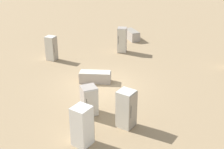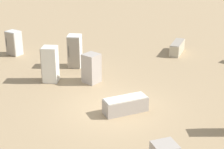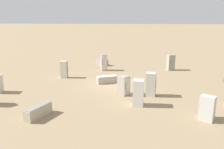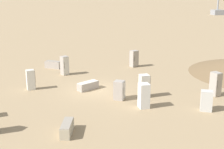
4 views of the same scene
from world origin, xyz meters
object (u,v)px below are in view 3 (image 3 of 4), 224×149
Objects in this scene: discarded_fridge_1 at (104,62)px; discarded_fridge_4 at (138,93)px; discarded_fridge_2 at (64,69)px; discarded_fridge_12 at (171,62)px; discarded_fridge_9 at (151,84)px; discarded_fridge_10 at (102,62)px; discarded_fridge_0 at (38,111)px; discarded_fridge_7 at (124,85)px; discarded_fridge_5 at (107,79)px; discarded_fridge_6 at (207,108)px.

discarded_fridge_4 is at bearing 88.29° from discarded_fridge_1.
discarded_fridge_12 reaches higher than discarded_fridge_2.
discarded_fridge_12 is at bearing 165.48° from discarded_fridge_1.
discarded_fridge_9 reaches higher than discarded_fridge_4.
discarded_fridge_2 is at bearing 141.27° from discarded_fridge_4.
discarded_fridge_4 is 2.33m from discarded_fridge_9.
discarded_fridge_10 is at bearing -150.72° from discarded_fridge_9.
discarded_fridge_4 reaches higher than discarded_fridge_0.
discarded_fridge_0 is at bearing 2.09° from discarded_fridge_2.
discarded_fridge_12 is at bearing 106.45° from discarded_fridge_2.
discarded_fridge_7 is 10.77m from discarded_fridge_12.
discarded_fridge_2 is 0.94× the size of discarded_fridge_9.
discarded_fridge_5 is at bearing -113.83° from discarded_fridge_7.
discarded_fridge_4 is at bearing 53.68° from discarded_fridge_12.
discarded_fridge_9 reaches higher than discarded_fridge_2.
discarded_fridge_12 reaches higher than discarded_fridge_0.
discarded_fridge_0 is at bearing 59.32° from discarded_fridge_1.
discarded_fridge_10 is 8.81m from discarded_fridge_12.
discarded_fridge_5 is 1.03× the size of discarded_fridge_10.
discarded_fridge_1 reaches higher than discarded_fridge_12.
discarded_fridge_2 is 10.10m from discarded_fridge_4.
discarded_fridge_4 is at bearing -137.83° from discarded_fridge_0.
discarded_fridge_0 is 8.37m from discarded_fridge_9.
discarded_fridge_12 is (5.79, 7.23, 0.57)m from discarded_fridge_5.
discarded_fridge_4 is 6.06m from discarded_fridge_5.
discarded_fridge_0 is 1.06× the size of discarded_fridge_9.
discarded_fridge_10 reaches higher than discarded_fridge_5.
discarded_fridge_2 reaches higher than discarded_fridge_0.
discarded_fridge_9 is 12.95m from discarded_fridge_10.
discarded_fridge_10 is (1.81, 7.26, -0.47)m from discarded_fridge_2.
discarded_fridge_12 is (3.64, 10.14, 0.16)m from discarded_fridge_7.
discarded_fridge_5 is at bearing 65.14° from discarded_fridge_2.
discarded_fridge_7 is (2.15, -2.91, 0.41)m from discarded_fridge_5.
discarded_fridge_5 is at bearing 50.81° from discarded_fridge_10.
discarded_fridge_9 is 10.02m from discarded_fridge_12.
discarded_fridge_10 is (-2.96, 8.12, 0.05)m from discarded_fridge_5.
discarded_fridge_2 is at bearing -115.72° from discarded_fridge_9.
discarded_fridge_1 is at bearing 153.14° from discarded_fridge_6.
discarded_fridge_7 is at bearing 86.39° from discarded_fridge_1.
discarded_fridge_1 reaches higher than discarded_fridge_5.
discarded_fridge_12 reaches higher than discarded_fridge_4.
discarded_fridge_6 is at bearing 100.17° from discarded_fridge_1.
discarded_fridge_1 is 1.03× the size of discarded_fridge_9.
discarded_fridge_0 is 1.06× the size of discarded_fridge_12.
discarded_fridge_7 is at bearing -116.89° from discarded_fridge_0.
discarded_fridge_6 is at bearing -21.62° from discarded_fridge_4.
discarded_fridge_9 is at bearing 55.07° from discarded_fridge_12.
discarded_fridge_7 reaches higher than discarded_fridge_10.
discarded_fridge_9 reaches higher than discarded_fridge_7.
discarded_fridge_5 is 8.64m from discarded_fridge_10.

